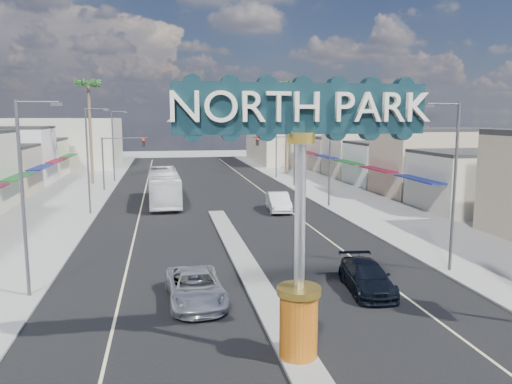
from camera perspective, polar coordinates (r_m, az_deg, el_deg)
name	(u,v)px	position (r m, az deg, el deg)	size (l,w,h in m)	color
ground	(215,211)	(44.49, -4.74, -2.13)	(160.00, 160.00, 0.00)	gray
road	(215,211)	(44.49, -4.74, -2.13)	(20.00, 120.00, 0.01)	black
median_island	(243,260)	(29.02, -1.49, -7.77)	(1.30, 30.00, 0.16)	gray
sidewalk_left	(48,216)	(45.31, -22.66, -2.50)	(8.00, 120.00, 0.12)	gray
sidewalk_right	(363,205)	(47.92, 12.16, -1.45)	(8.00, 120.00, 0.12)	gray
storefront_row_right	(400,160)	(63.44, 16.09, 3.50)	(12.00, 42.00, 6.00)	#B7B29E
backdrop_far_left	(56,142)	(90.35, -21.88, 5.28)	(20.00, 20.00, 8.00)	#B7B29E
backdrop_far_right	(309,140)	(92.44, 6.07, 5.90)	(20.00, 20.00, 8.00)	beige
gateway_sign	(301,189)	(16.25, 5.11, 0.32)	(8.20, 1.50, 9.15)	#BC3C0E
traffic_signal_left	(119,153)	(57.84, -15.35, 4.34)	(5.09, 0.45, 6.00)	#47474C
traffic_signal_right	(280,151)	(59.21, 2.72, 4.73)	(5.09, 0.45, 6.00)	#47474C
streetlight_l_near	(26,189)	(24.49, -24.81, 0.31)	(2.03, 0.22, 9.00)	#47474C
streetlight_l_mid	(90,155)	(44.04, -18.49, 4.00)	(2.03, 0.22, 9.00)	#47474C
streetlight_l_far	(114,142)	(65.86, -15.89, 5.49)	(2.03, 0.22, 9.00)	#47474C
streetlight_r_near	(452,179)	(27.95, 21.50, 1.44)	(2.03, 0.22, 9.00)	#47474C
streetlight_r_mid	(328,152)	(46.06, 8.24, 4.53)	(2.03, 0.22, 9.00)	#47474C
streetlight_r_far	(275,141)	(67.23, 2.19, 5.87)	(2.03, 0.22, 9.00)	#47474C
palm_left_far	(88,89)	(64.17, -18.62, 11.05)	(2.60, 2.60, 13.10)	brown
palm_right_mid	(287,100)	(71.68, 3.54, 10.45)	(2.60, 2.60, 12.10)	brown
palm_right_far	(290,90)	(78.06, 3.92, 11.60)	(2.60, 2.60, 14.10)	brown
suv_left	(195,287)	(22.83, -6.97, -10.74)	(2.40, 5.21, 1.45)	silver
suv_right	(367,277)	(24.71, 12.54, -9.45)	(1.94, 4.76, 1.38)	black
car_parked_right	(278,202)	(43.93, 2.58, -1.15)	(1.75, 5.02, 1.65)	silver
city_bus	(164,187)	(48.42, -10.47, 0.59)	(2.75, 11.75, 3.27)	white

